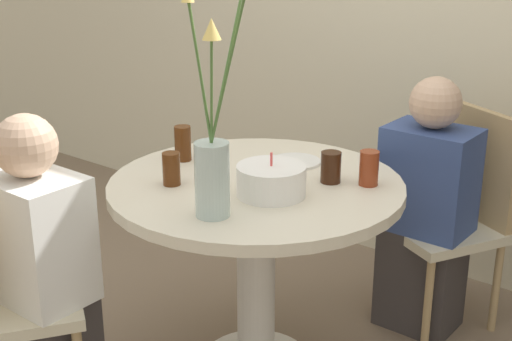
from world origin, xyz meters
TOP-DOWN VIEW (x-y plane):
  - dining_table at (0.00, 0.00)m, footprint 1.03×1.03m
  - chair_left_flank at (0.42, 0.80)m, footprint 0.54×0.54m
  - birthday_cake at (0.12, -0.07)m, footprint 0.23×0.23m
  - flower_vase at (0.09, -0.32)m, footprint 0.30×0.25m
  - side_plate at (-0.01, 0.25)m, footprint 0.19×0.19m
  - drink_glass_0 at (-0.21, -0.20)m, footprint 0.06×0.06m
  - drink_glass_1 at (0.32, 0.21)m, footprint 0.07×0.07m
  - drink_glass_2 at (0.21, 0.15)m, footprint 0.07×0.07m
  - drink_glass_3 at (-0.36, 0.01)m, footprint 0.06×0.06m
  - person_guest at (0.34, 0.66)m, footprint 0.34×0.24m
  - person_boy at (-0.41, -0.62)m, footprint 0.34×0.24m

SIDE VIEW (x-z plane):
  - person_guest at x=0.34m, z-range -0.03..1.02m
  - person_boy at x=-0.41m, z-range -0.03..1.02m
  - chair_left_flank at x=0.42m, z-range 0.05..0.95m
  - dining_table at x=0.00m, z-range 0.22..0.97m
  - side_plate at x=-0.01m, z-range 0.75..0.76m
  - birthday_cake at x=0.12m, z-range 0.73..0.88m
  - drink_glass_2 at x=0.21m, z-range 0.75..0.86m
  - drink_glass_0 at x=-0.21m, z-range 0.75..0.87m
  - drink_glass_1 at x=0.32m, z-range 0.75..0.87m
  - drink_glass_3 at x=-0.36m, z-range 0.75..0.88m
  - flower_vase at x=0.09m, z-range 0.60..1.38m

